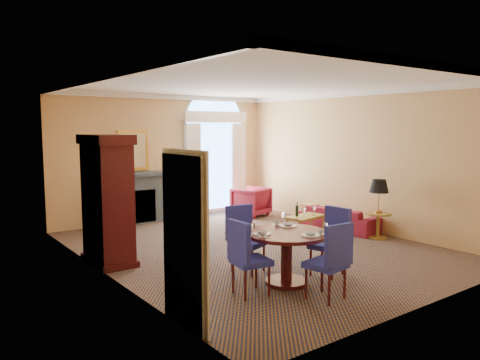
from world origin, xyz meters
TOP-DOWN VIEW (x-y plane):
  - ground at (0.00, 0.00)m, footprint 7.50×7.50m
  - room_envelope at (-0.03, 0.67)m, footprint 6.04×7.52m
  - armoire at (-2.72, 0.69)m, footprint 0.64×1.14m
  - dining_table at (-0.97, -2.00)m, footprint 1.28×1.28m
  - dining_chair_north at (-1.08, -1.06)m, footprint 0.62×0.62m
  - dining_chair_south at (-0.94, -2.88)m, footprint 0.55×0.55m
  - dining_chair_east at (-0.04, -2.06)m, footprint 0.60×0.60m
  - dining_chair_west at (-1.78, -2.03)m, footprint 0.56×0.56m
  - sofa at (2.55, 0.08)m, footprint 0.99×1.93m
  - armchair at (1.97, 2.68)m, footprint 1.03×1.05m
  - coffee_table at (1.50, 0.12)m, footprint 0.95×0.63m
  - side_table at (2.60, -0.96)m, footprint 0.55×0.55m

SIDE VIEW (x-z plane):
  - ground at x=0.00m, z-range 0.00..0.00m
  - sofa at x=2.55m, z-range 0.00..0.54m
  - armchair at x=1.97m, z-range 0.00..0.77m
  - coffee_table at x=1.50m, z-range 0.04..0.79m
  - dining_table at x=-0.97m, z-range 0.09..1.09m
  - dining_chair_north at x=-1.08m, z-range 0.08..1.16m
  - dining_chair_south at x=-0.94m, z-range 0.08..1.16m
  - dining_chair_east at x=-0.04m, z-range 0.08..1.16m
  - dining_chair_west at x=-1.78m, z-range 0.08..1.16m
  - side_table at x=2.60m, z-range 0.19..1.44m
  - armoire at x=-2.72m, z-range -0.04..2.21m
  - room_envelope at x=-0.03m, z-range 0.78..4.23m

